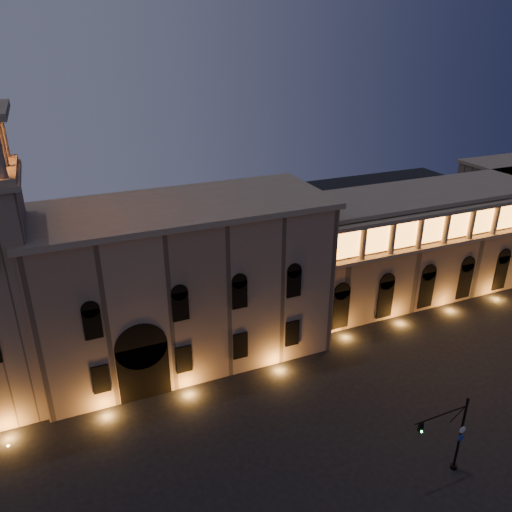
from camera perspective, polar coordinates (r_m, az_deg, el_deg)
name	(u,v)px	position (r m, az deg, el deg)	size (l,w,h in m)	color
ground	(291,496)	(43.28, 4.06, -25.72)	(160.00, 160.00, 0.00)	black
government_building	(184,283)	(53.66, -8.28, -3.08)	(30.80, 12.80, 17.60)	#846B56
colonnade_wing	(425,241)	(71.24, 18.73, 1.59)	(40.60, 11.50, 14.50)	#7F6651
traffic_light	(452,436)	(44.85, 21.52, -18.57)	(5.34, 0.57, 7.32)	black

